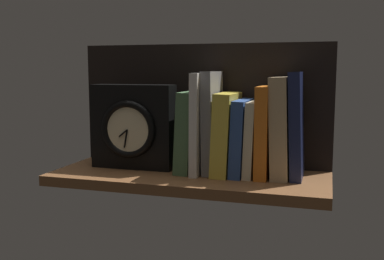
{
  "coord_description": "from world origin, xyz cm",
  "views": [
    {
      "loc": [
        32.9,
        -105.09,
        25.36
      ],
      "look_at": [
        -0.28,
        3.56,
        10.46
      ],
      "focal_mm": 42.35,
      "sensor_mm": 36.0,
      "label": 1
    }
  ],
  "objects_px": {
    "book_gray_chess": "(212,122)",
    "book_orange_pandolfini": "(265,131)",
    "book_navy_bierce": "(296,125)",
    "framed_clock": "(133,127)",
    "book_blue_modern": "(241,137)",
    "book_green_romantic": "(190,131)",
    "book_white_catcher": "(202,123)",
    "book_cream_twain": "(253,138)",
    "book_tan_shortstories": "(281,127)",
    "book_yellow_seinlanguage": "(226,133)"
  },
  "relations": [
    {
      "from": "book_gray_chess",
      "to": "book_orange_pandolfini",
      "type": "relative_size",
      "value": 1.16
    },
    {
      "from": "book_orange_pandolfini",
      "to": "book_gray_chess",
      "type": "bearing_deg",
      "value": 180.0
    },
    {
      "from": "book_navy_bierce",
      "to": "framed_clock",
      "type": "distance_m",
      "value": 0.42
    },
    {
      "from": "book_blue_modern",
      "to": "book_green_romantic",
      "type": "bearing_deg",
      "value": 180.0
    },
    {
      "from": "book_white_catcher",
      "to": "book_cream_twain",
      "type": "xyz_separation_m",
      "value": [
        0.13,
        0.0,
        -0.03
      ]
    },
    {
      "from": "book_green_romantic",
      "to": "book_orange_pandolfini",
      "type": "relative_size",
      "value": 0.93
    },
    {
      "from": "book_blue_modern",
      "to": "book_tan_shortstories",
      "type": "bearing_deg",
      "value": 0.0
    },
    {
      "from": "book_gray_chess",
      "to": "book_blue_modern",
      "type": "height_order",
      "value": "book_gray_chess"
    },
    {
      "from": "book_tan_shortstories",
      "to": "framed_clock",
      "type": "relative_size",
      "value": 1.1
    },
    {
      "from": "book_yellow_seinlanguage",
      "to": "book_cream_twain",
      "type": "xyz_separation_m",
      "value": [
        0.07,
        0.0,
        -0.01
      ]
    },
    {
      "from": "book_gray_chess",
      "to": "framed_clock",
      "type": "xyz_separation_m",
      "value": [
        -0.21,
        -0.01,
        -0.02
      ]
    },
    {
      "from": "book_white_catcher",
      "to": "book_tan_shortstories",
      "type": "relative_size",
      "value": 1.04
    },
    {
      "from": "book_tan_shortstories",
      "to": "framed_clock",
      "type": "xyz_separation_m",
      "value": [
        -0.38,
        -0.01,
        -0.01
      ]
    },
    {
      "from": "book_yellow_seinlanguage",
      "to": "book_orange_pandolfini",
      "type": "relative_size",
      "value": 0.92
    },
    {
      "from": "book_gray_chess",
      "to": "framed_clock",
      "type": "relative_size",
      "value": 1.16
    },
    {
      "from": "book_gray_chess",
      "to": "book_yellow_seinlanguage",
      "type": "height_order",
      "value": "book_gray_chess"
    },
    {
      "from": "book_cream_twain",
      "to": "book_navy_bierce",
      "type": "relative_size",
      "value": 0.72
    },
    {
      "from": "book_white_catcher",
      "to": "framed_clock",
      "type": "bearing_deg",
      "value": -175.6
    },
    {
      "from": "book_navy_bierce",
      "to": "framed_clock",
      "type": "bearing_deg",
      "value": -178.05
    },
    {
      "from": "book_tan_shortstories",
      "to": "book_white_catcher",
      "type": "bearing_deg",
      "value": 180.0
    },
    {
      "from": "book_green_romantic",
      "to": "book_yellow_seinlanguage",
      "type": "height_order",
      "value": "book_green_romantic"
    },
    {
      "from": "book_tan_shortstories",
      "to": "framed_clock",
      "type": "bearing_deg",
      "value": -177.86
    },
    {
      "from": "book_navy_bierce",
      "to": "book_green_romantic",
      "type": "bearing_deg",
      "value": 180.0
    },
    {
      "from": "book_orange_pandolfini",
      "to": "book_cream_twain",
      "type": "bearing_deg",
      "value": 180.0
    },
    {
      "from": "book_blue_modern",
      "to": "book_tan_shortstories",
      "type": "height_order",
      "value": "book_tan_shortstories"
    },
    {
      "from": "book_orange_pandolfini",
      "to": "book_white_catcher",
      "type": "bearing_deg",
      "value": 180.0
    },
    {
      "from": "book_tan_shortstories",
      "to": "book_green_romantic",
      "type": "bearing_deg",
      "value": 180.0
    },
    {
      "from": "book_green_romantic",
      "to": "book_cream_twain",
      "type": "xyz_separation_m",
      "value": [
        0.16,
        0.0,
        -0.01
      ]
    },
    {
      "from": "book_white_catcher",
      "to": "book_yellow_seinlanguage",
      "type": "relative_size",
      "value": 1.24
    },
    {
      "from": "book_white_catcher",
      "to": "book_gray_chess",
      "type": "xyz_separation_m",
      "value": [
        0.03,
        0.0,
        0.0
      ]
    },
    {
      "from": "book_cream_twain",
      "to": "book_blue_modern",
      "type": "bearing_deg",
      "value": 180.0
    },
    {
      "from": "book_yellow_seinlanguage",
      "to": "book_orange_pandolfini",
      "type": "height_order",
      "value": "book_orange_pandolfini"
    },
    {
      "from": "book_yellow_seinlanguage",
      "to": "book_cream_twain",
      "type": "height_order",
      "value": "book_yellow_seinlanguage"
    },
    {
      "from": "book_blue_modern",
      "to": "book_cream_twain",
      "type": "bearing_deg",
      "value": 0.0
    },
    {
      "from": "book_green_romantic",
      "to": "framed_clock",
      "type": "distance_m",
      "value": 0.15
    },
    {
      "from": "book_green_romantic",
      "to": "book_tan_shortstories",
      "type": "distance_m",
      "value": 0.23
    },
    {
      "from": "book_gray_chess",
      "to": "book_navy_bierce",
      "type": "xyz_separation_m",
      "value": [
        0.21,
        0.0,
        -0.0
      ]
    },
    {
      "from": "book_green_romantic",
      "to": "book_navy_bierce",
      "type": "height_order",
      "value": "book_navy_bierce"
    },
    {
      "from": "book_cream_twain",
      "to": "book_orange_pandolfini",
      "type": "xyz_separation_m",
      "value": [
        0.03,
        0.0,
        0.02
      ]
    },
    {
      "from": "book_green_romantic",
      "to": "book_white_catcher",
      "type": "height_order",
      "value": "book_white_catcher"
    },
    {
      "from": "book_navy_bierce",
      "to": "book_gray_chess",
      "type": "bearing_deg",
      "value": 180.0
    },
    {
      "from": "book_yellow_seinlanguage",
      "to": "book_tan_shortstories",
      "type": "xyz_separation_m",
      "value": [
        0.13,
        0.0,
        0.02
      ]
    },
    {
      "from": "book_yellow_seinlanguage",
      "to": "book_gray_chess",
      "type": "bearing_deg",
      "value": 180.0
    },
    {
      "from": "book_cream_twain",
      "to": "book_tan_shortstories",
      "type": "xyz_separation_m",
      "value": [
        0.07,
        0.0,
        0.03
      ]
    },
    {
      "from": "book_blue_modern",
      "to": "book_gray_chess",
      "type": "bearing_deg",
      "value": 180.0
    },
    {
      "from": "book_gray_chess",
      "to": "book_tan_shortstories",
      "type": "relative_size",
      "value": 1.05
    },
    {
      "from": "book_orange_pandolfini",
      "to": "book_navy_bierce",
      "type": "height_order",
      "value": "book_navy_bierce"
    },
    {
      "from": "book_white_catcher",
      "to": "book_navy_bierce",
      "type": "bearing_deg",
      "value": 0.0
    },
    {
      "from": "book_yellow_seinlanguage",
      "to": "framed_clock",
      "type": "distance_m",
      "value": 0.25
    },
    {
      "from": "book_white_catcher",
      "to": "book_orange_pandolfini",
      "type": "distance_m",
      "value": 0.16
    }
  ]
}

